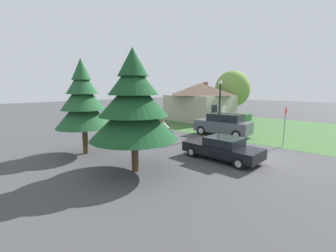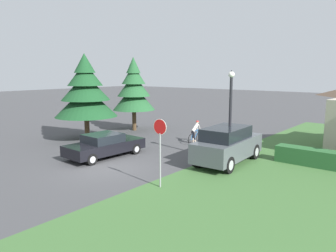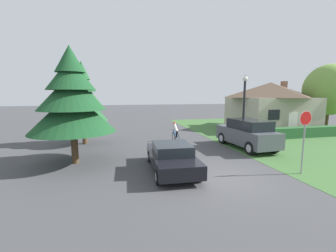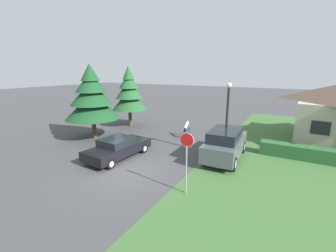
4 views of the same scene
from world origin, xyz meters
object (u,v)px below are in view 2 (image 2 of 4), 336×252
at_px(street_lamp, 230,107).
at_px(conifer_tall_near, 86,92).
at_px(conifer_tall_far, 134,90).
at_px(cyclist, 195,132).
at_px(sedan_left_lane, 105,145).
at_px(stop_sign, 160,140).
at_px(parked_suv_right, 227,145).

bearing_deg(street_lamp, conifer_tall_near, -173.29).
bearing_deg(conifer_tall_far, cyclist, -7.47).
xyz_separation_m(sedan_left_lane, stop_sign, (5.70, -1.82, 1.35)).
distance_m(sedan_left_lane, parked_suv_right, 6.88).
height_order(cyclist, parked_suv_right, parked_suv_right).
bearing_deg(parked_suv_right, conifer_tall_near, 91.77).
distance_m(conifer_tall_near, conifer_tall_far, 4.84).
relative_size(stop_sign, conifer_tall_far, 0.49).
bearing_deg(sedan_left_lane, cyclist, -14.44).
distance_m(parked_suv_right, street_lamp, 1.99).
bearing_deg(parked_suv_right, street_lamp, 10.45).
relative_size(sedan_left_lane, parked_suv_right, 0.95).
height_order(stop_sign, street_lamp, street_lamp).
relative_size(sedan_left_lane, conifer_tall_far, 0.78).
height_order(sedan_left_lane, parked_suv_right, parked_suv_right).
bearing_deg(parked_suv_right, stop_sign, 172.84).
height_order(cyclist, street_lamp, street_lamp).
bearing_deg(sedan_left_lane, stop_sign, -105.13).
height_order(sedan_left_lane, street_lamp, street_lamp).
bearing_deg(parked_suv_right, sedan_left_lane, 115.01).
distance_m(street_lamp, conifer_tall_far, 11.35).
relative_size(street_lamp, conifer_tall_far, 0.82).
xyz_separation_m(cyclist, conifer_tall_far, (-6.70, 0.88, 2.63)).
height_order(sedan_left_lane, cyclist, cyclist).
distance_m(parked_suv_right, stop_sign, 5.15).
bearing_deg(conifer_tall_near, conifer_tall_far, 91.11).
xyz_separation_m(parked_suv_right, stop_sign, (-0.38, -5.03, 1.02)).
bearing_deg(conifer_tall_near, parked_suv_right, 4.67).
distance_m(sedan_left_lane, stop_sign, 6.13).
height_order(street_lamp, conifer_tall_near, conifer_tall_near).
xyz_separation_m(sedan_left_lane, conifer_tall_near, (-4.69, 2.34, 2.70)).
relative_size(parked_suv_right, conifer_tall_near, 0.81).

